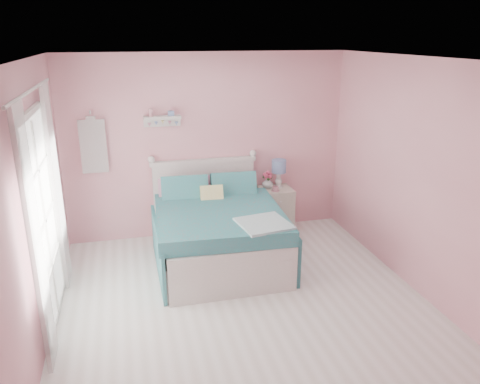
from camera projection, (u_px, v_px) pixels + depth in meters
name	position (u px, v px, depth m)	size (l,w,h in m)	color
floor	(248.00, 311.00, 5.01)	(4.50, 4.50, 0.00)	silver
room_shell	(249.00, 169.00, 4.50)	(4.50, 4.50, 4.50)	pink
bed	(217.00, 232.00, 6.03)	(1.63, 1.99, 1.13)	silver
nightstand	(275.00, 210.00, 6.96)	(0.46, 0.46, 0.67)	beige
table_lamp	(279.00, 168.00, 6.82)	(0.21, 0.21, 0.42)	white
vase	(268.00, 183.00, 6.84)	(0.16, 0.16, 0.17)	silver
teacup	(276.00, 189.00, 6.73)	(0.09, 0.09, 0.07)	pink
roses	(268.00, 175.00, 6.79)	(0.14, 0.11, 0.12)	#DB4A71
wall_shelf	(162.00, 119.00, 6.32)	(0.50, 0.15, 0.25)	silver
hanging_dress	(93.00, 147.00, 6.21)	(0.34, 0.03, 0.72)	white
french_door	(44.00, 222.00, 4.58)	(0.04, 1.32, 2.16)	silver
curtain_near	(36.00, 242.00, 3.87)	(0.04, 0.40, 2.32)	white
curtain_far	(57.00, 188.00, 5.24)	(0.04, 0.40, 2.32)	white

